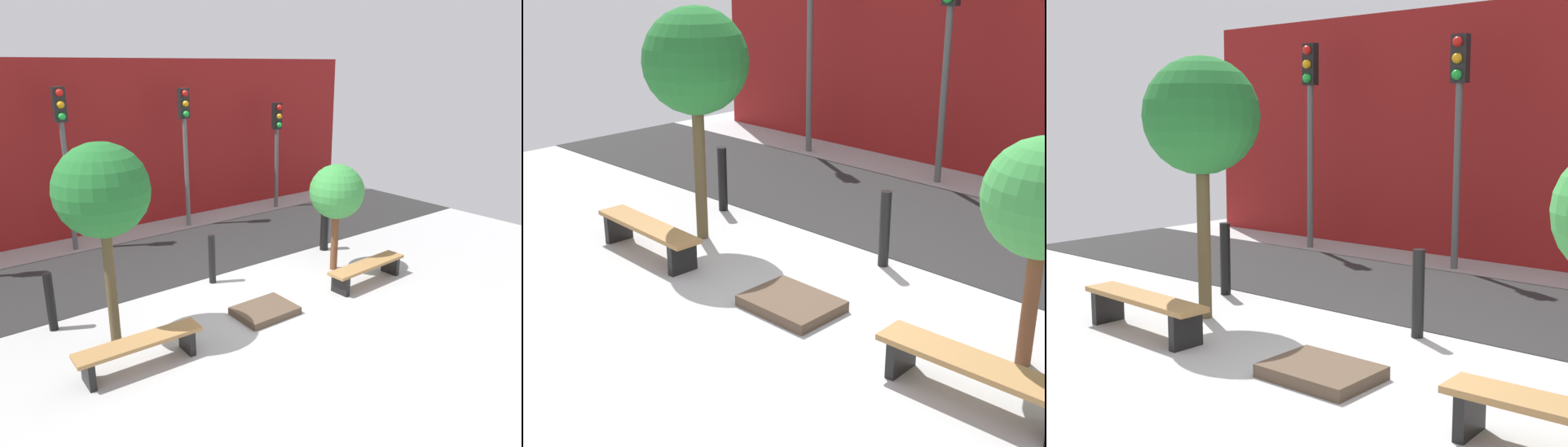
{
  "view_description": "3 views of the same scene",
  "coord_description": "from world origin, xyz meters",
  "views": [
    {
      "loc": [
        -5.14,
        -6.59,
        4.36
      ],
      "look_at": [
        0.48,
        0.71,
        1.45
      ],
      "focal_mm": 35.0,
      "sensor_mm": 36.0,
      "label": 1
    },
    {
      "loc": [
        5.24,
        -5.55,
        3.89
      ],
      "look_at": [
        -0.17,
        0.01,
        1.01
      ],
      "focal_mm": 50.0,
      "sensor_mm": 36.0,
      "label": 2
    },
    {
      "loc": [
        4.28,
        -5.31,
        2.52
      ],
      "look_at": [
        -0.21,
        -0.01,
        1.51
      ],
      "focal_mm": 50.0,
      "sensor_mm": 36.0,
      "label": 3
    }
  ],
  "objects": [
    {
      "name": "tree_behind_left_bench",
      "position": [
        -2.52,
        0.71,
        2.52
      ],
      "size": [
        1.45,
        1.45,
        3.28
      ],
      "color": "#4E4127",
      "rests_on": "ground"
    },
    {
      "name": "planter_bed",
      "position": [
        0.0,
        -0.04,
        0.07
      ],
      "size": [
        1.07,
        0.81,
        0.13
      ],
      "primitive_type": "cube",
      "color": "brown",
      "rests_on": "ground"
    },
    {
      "name": "ground_plane",
      "position": [
        0.0,
        0.0,
        0.0
      ],
      "size": [
        18.0,
        18.0,
        0.0
      ],
      "primitive_type": "plane",
      "color": "#ABABAB"
    },
    {
      "name": "bench_left",
      "position": [
        -2.52,
        -0.24,
        0.33
      ],
      "size": [
        1.93,
        0.48,
        0.46
      ],
      "rotation": [
        0.0,
        0.0,
        -0.04
      ],
      "color": "black",
      "rests_on": "ground"
    },
    {
      "name": "road_strip",
      "position": [
        0.0,
        3.57,
        0.01
      ],
      "size": [
        18.0,
        3.2,
        0.01
      ],
      "primitive_type": "cube",
      "color": "#262626",
      "rests_on": "ground"
    },
    {
      "name": "traffic_light_west",
      "position": [
        -4.77,
        5.45,
        2.7
      ],
      "size": [
        0.28,
        0.27,
        3.92
      ],
      "color": "#555555",
      "rests_on": "ground"
    },
    {
      "name": "bollard_far_left",
      "position": [
        -3.21,
        1.72,
        0.52
      ],
      "size": [
        0.15,
        0.15,
        1.04
      ],
      "primitive_type": "cylinder",
      "color": "black",
      "rests_on": "ground"
    },
    {
      "name": "bollard_left",
      "position": [
        0.0,
        1.72,
        0.52
      ],
      "size": [
        0.14,
        0.14,
        1.04
      ],
      "primitive_type": "cylinder",
      "color": "black",
      "rests_on": "ground"
    },
    {
      "name": "traffic_light_mid_west",
      "position": [
        -1.59,
        5.45,
        2.66
      ],
      "size": [
        0.28,
        0.27,
        3.87
      ],
      "color": "#535353",
      "rests_on": "ground"
    }
  ]
}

